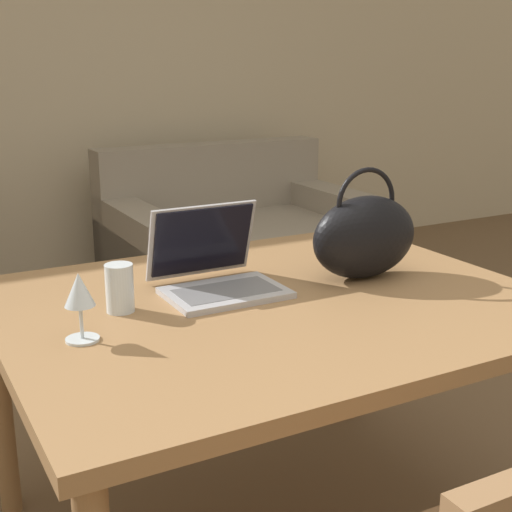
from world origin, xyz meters
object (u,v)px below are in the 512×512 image
Objects in this scene: laptop at (214,267)px; drinking_glass at (120,288)px; wine_glass at (79,294)px; couch at (235,243)px; handbag at (365,236)px.

laptop is 0.28m from drinking_glass.
wine_glass is at bearing -133.47° from drinking_glass.
laptop is 1.97× the size of wine_glass.
laptop reaches higher than wine_glass.
couch is at bearing 61.75° from laptop.
handbag reaches higher than laptop.
couch is 2.41m from drinking_glass.
drinking_glass is (-0.28, -0.05, 0.00)m from laptop.
couch is 2.18m from handbag.
laptop reaches higher than drinking_glass.
couch is 4.35× the size of handbag.
handbag reaches higher than drinking_glass.
couch is 11.92× the size of drinking_glass.
handbag is (0.69, -0.06, 0.06)m from drinking_glass.
handbag reaches higher than couch.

